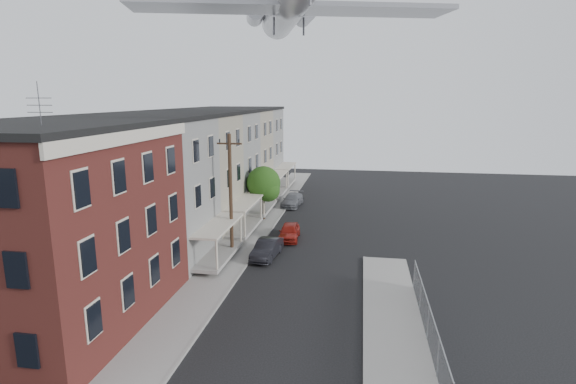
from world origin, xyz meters
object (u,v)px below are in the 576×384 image
car_mid (267,249)px  utility_pole (231,194)px  street_tree (265,185)px  car_near (289,232)px  car_far (292,200)px

car_mid → utility_pole: bearing=-173.9°
utility_pole → street_tree: utility_pole is taller
utility_pole → street_tree: bearing=88.1°
street_tree → car_near: bearing=-59.2°
utility_pole → car_far: 16.76m
utility_pole → car_near: 7.00m
street_tree → car_near: 6.88m
utility_pole → car_far: utility_pole is taller
street_tree → car_far: 7.02m
utility_pole → car_near: (3.55, 4.52, -4.01)m
car_near → car_far: car_near is taller
utility_pole → car_far: (2.00, 16.15, -4.02)m
car_near → car_mid: size_ratio=0.96×
car_mid → car_far: size_ratio=0.90×
street_tree → car_mid: 10.54m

